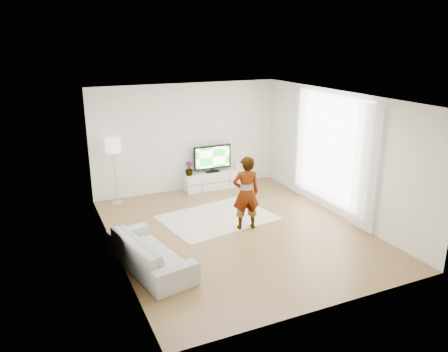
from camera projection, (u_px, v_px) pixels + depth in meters
name	position (u px, v px, depth m)	size (l,w,h in m)	color
floor	(237.00, 231.00, 9.17)	(6.00, 6.00, 0.00)	#9B7446
ceiling	(239.00, 97.00, 8.32)	(6.00, 6.00, 0.00)	white
wall_left	(112.00, 184.00, 7.76)	(0.02, 6.00, 2.80)	white
wall_right	(338.00, 154.00, 9.73)	(0.02, 6.00, 2.80)	white
wall_back	(187.00, 138.00, 11.35)	(5.00, 0.02, 2.80)	white
wall_front	(331.00, 223.00, 6.14)	(5.00, 0.02, 2.80)	white
window	(330.00, 149.00, 9.97)	(0.01, 2.60, 2.50)	white
curtain_near	(366.00, 169.00, 8.84)	(0.04, 0.70, 2.60)	white
curtain_far	(295.00, 142.00, 11.09)	(0.04, 0.70, 2.60)	white
media_console	(213.00, 180.00, 11.75)	(1.59, 0.45, 0.45)	white
television	(212.00, 158.00, 11.58)	(1.05, 0.21, 0.73)	black
game_console	(236.00, 165.00, 11.92)	(0.06, 0.16, 0.21)	white
potted_plant	(189.00, 169.00, 11.36)	(0.21, 0.21, 0.37)	#3F7238
rug	(217.00, 218.00, 9.85)	(2.39, 1.72, 0.01)	beige
player	(246.00, 193.00, 9.07)	(0.58, 0.38, 1.58)	#334772
sofa	(150.00, 252.00, 7.65)	(2.05, 0.80, 0.60)	silver
floor_lamp	(113.00, 148.00, 10.32)	(0.36, 0.36, 1.64)	silver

